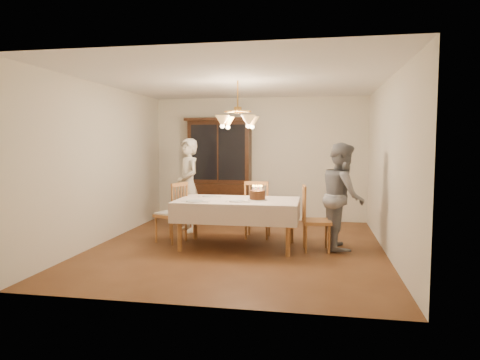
% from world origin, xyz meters
% --- Properties ---
extents(ground, '(5.00, 5.00, 0.00)m').
position_xyz_m(ground, '(0.00, 0.00, 0.00)').
color(ground, '#532E17').
rests_on(ground, ground).
extents(room_shell, '(5.00, 5.00, 5.00)m').
position_xyz_m(room_shell, '(0.00, 0.00, 1.58)').
color(room_shell, white).
rests_on(room_shell, ground).
extents(dining_table, '(1.90, 1.10, 0.76)m').
position_xyz_m(dining_table, '(0.00, 0.00, 0.68)').
color(dining_table, '#92582A').
rests_on(dining_table, ground).
extents(china_hutch, '(1.38, 0.54, 2.16)m').
position_xyz_m(china_hutch, '(-0.81, 2.25, 1.04)').
color(china_hutch, black).
rests_on(china_hutch, ground).
extents(chair_far_side, '(0.45, 0.43, 1.00)m').
position_xyz_m(chair_far_side, '(0.22, 0.72, 0.44)').
color(chair_far_side, '#92582A').
rests_on(chair_far_side, ground).
extents(chair_left_end, '(0.55, 0.56, 1.00)m').
position_xyz_m(chair_left_end, '(-1.16, 0.17, 0.45)').
color(chair_left_end, '#92582A').
rests_on(chair_left_end, ground).
extents(chair_right_end, '(0.46, 0.48, 1.00)m').
position_xyz_m(chair_right_end, '(1.21, -0.01, 0.44)').
color(chair_right_end, '#92582A').
rests_on(chair_right_end, ground).
extents(elderly_woman, '(0.72, 0.75, 1.73)m').
position_xyz_m(elderly_woman, '(-1.13, 1.04, 0.86)').
color(elderly_woman, beige).
rests_on(elderly_woman, ground).
extents(adult_in_grey, '(0.69, 0.86, 1.65)m').
position_xyz_m(adult_in_grey, '(1.61, 0.21, 0.83)').
color(adult_in_grey, slate).
rests_on(adult_in_grey, ground).
extents(birthday_cake, '(0.30, 0.30, 0.23)m').
position_xyz_m(birthday_cake, '(0.31, -0.00, 0.83)').
color(birthday_cake, white).
rests_on(birthday_cake, dining_table).
extents(place_setting_near_left, '(0.41, 0.27, 0.02)m').
position_xyz_m(place_setting_near_left, '(-0.59, -0.35, 0.77)').
color(place_setting_near_left, white).
rests_on(place_setting_near_left, dining_table).
extents(place_setting_near_right, '(0.38, 0.23, 0.02)m').
position_xyz_m(place_setting_near_right, '(0.05, -0.24, 0.77)').
color(place_setting_near_right, white).
rests_on(place_setting_near_right, dining_table).
extents(place_setting_far_left, '(0.39, 0.24, 0.02)m').
position_xyz_m(place_setting_far_left, '(-0.52, 0.27, 0.77)').
color(place_setting_far_left, white).
rests_on(place_setting_far_left, dining_table).
extents(chandelier, '(0.62, 0.62, 0.73)m').
position_xyz_m(chandelier, '(-0.00, -0.00, 1.98)').
color(chandelier, '#BF8C3F').
rests_on(chandelier, ground).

